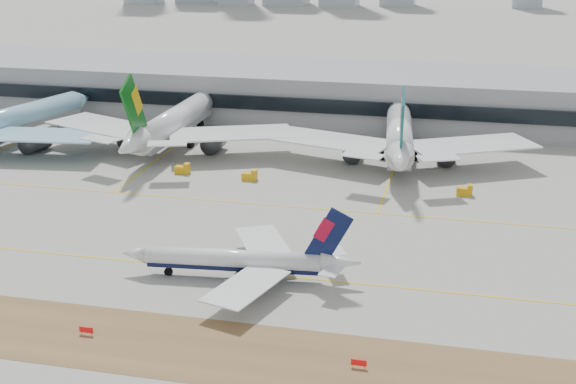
% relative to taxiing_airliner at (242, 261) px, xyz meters
% --- Properties ---
extents(ground, '(3000.00, 3000.00, 0.00)m').
position_rel_taxiing_airliner_xyz_m(ground, '(3.69, 7.68, -3.38)').
color(ground, '#99968F').
rests_on(ground, ground).
extents(taxiing_airliner, '(41.73, 36.09, 14.02)m').
position_rel_taxiing_airliner_xyz_m(taxiing_airliner, '(0.00, 0.00, 0.00)').
color(taxiing_airliner, white).
rests_on(taxiing_airliner, ground).
extents(widebody_korean, '(65.81, 65.71, 24.25)m').
position_rel_taxiing_airliner_xyz_m(widebody_korean, '(-86.75, 68.63, 3.07)').
color(widebody_korean, '#8CC6E5').
rests_on(widebody_korean, ground).
extents(widebody_eva, '(70.53, 68.70, 25.13)m').
position_rel_taxiing_airliner_xyz_m(widebody_eva, '(-41.63, 76.69, 3.30)').
color(widebody_eva, white).
rests_on(widebody_eva, ground).
extents(widebody_cathay, '(69.08, 67.96, 24.75)m').
position_rel_taxiing_airliner_xyz_m(widebody_cathay, '(19.01, 77.98, 3.20)').
color(widebody_cathay, white).
rests_on(widebody_cathay, ground).
extents(terminal, '(280.00, 43.10, 15.00)m').
position_rel_taxiing_airliner_xyz_m(terminal, '(3.69, 122.52, 4.12)').
color(terminal, gray).
rests_on(terminal, ground).
extents(hold_sign_left, '(2.20, 0.15, 1.35)m').
position_rel_taxiing_airliner_xyz_m(hold_sign_left, '(-17.02, -24.32, -2.50)').
color(hold_sign_left, red).
rests_on(hold_sign_left, ground).
extents(hold_sign_right, '(2.20, 0.15, 1.35)m').
position_rel_taxiing_airliner_xyz_m(hold_sign_right, '(23.86, -24.32, -2.50)').
color(hold_sign_right, red).
rests_on(hold_sign_right, ground).
extents(gse_b, '(3.55, 2.00, 2.60)m').
position_rel_taxiing_airliner_xyz_m(gse_b, '(-13.66, 53.66, -2.33)').
color(gse_b, '#DE9C0B').
rests_on(gse_b, ground).
extents(gse_c, '(3.55, 2.00, 2.60)m').
position_rel_taxiing_airliner_xyz_m(gse_c, '(36.39, 53.87, -2.33)').
color(gse_c, '#DE9C0B').
rests_on(gse_c, ground).
extents(gse_extra, '(3.55, 2.00, 2.60)m').
position_rel_taxiing_airliner_xyz_m(gse_extra, '(-31.08, 55.07, -2.33)').
color(gse_extra, '#DE9C0B').
rests_on(gse_extra, ground).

